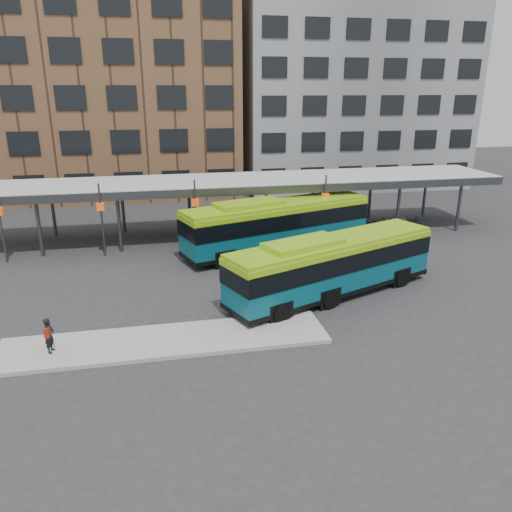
# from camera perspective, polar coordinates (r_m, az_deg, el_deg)

# --- Properties ---
(ground) EXTENTS (120.00, 120.00, 0.00)m
(ground) POSITION_cam_1_polar(r_m,az_deg,el_deg) (25.57, 2.02, -5.52)
(ground) COLOR #28282B
(ground) RESTS_ON ground
(boarding_island) EXTENTS (14.00, 3.00, 0.18)m
(boarding_island) POSITION_cam_1_polar(r_m,az_deg,el_deg) (22.23, -10.19, -9.53)
(boarding_island) COLOR gray
(boarding_island) RESTS_ON ground
(canopy) EXTENTS (40.00, 6.53, 4.80)m
(canopy) POSITION_cam_1_polar(r_m,az_deg,el_deg) (36.53, -2.80, 8.33)
(canopy) COLOR #999B9E
(canopy) RESTS_ON ground
(building_brick) EXTENTS (26.00, 14.00, 22.00)m
(building_brick) POSITION_cam_1_polar(r_m,az_deg,el_deg) (54.80, -17.22, 18.51)
(building_brick) COLOR brown
(building_brick) RESTS_ON ground
(building_grey) EXTENTS (24.00, 14.00, 20.00)m
(building_grey) POSITION_cam_1_polar(r_m,az_deg,el_deg) (58.75, 10.39, 17.99)
(building_grey) COLOR slate
(building_grey) RESTS_ON ground
(bus_front) EXTENTS (12.24, 6.95, 3.35)m
(bus_front) POSITION_cam_1_polar(r_m,az_deg,el_deg) (26.29, 8.71, -0.93)
(bus_front) COLOR #08495A
(bus_front) RESTS_ON ground
(bus_rear) EXTENTS (13.33, 6.74, 3.62)m
(bus_rear) POSITION_cam_1_polar(r_m,az_deg,el_deg) (33.25, 2.43, 3.71)
(bus_rear) COLOR #08495A
(bus_rear) RESTS_ON ground
(pedestrian) EXTENTS (0.45, 0.63, 1.52)m
(pedestrian) POSITION_cam_1_polar(r_m,az_deg,el_deg) (22.18, -22.56, -8.34)
(pedestrian) COLOR black
(pedestrian) RESTS_ON boarding_island
(bike_rack) EXTENTS (4.79, 1.49, 1.02)m
(bike_rack) POSITION_cam_1_polar(r_m,az_deg,el_deg) (40.25, 15.34, 3.66)
(bike_rack) COLOR slate
(bike_rack) RESTS_ON ground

